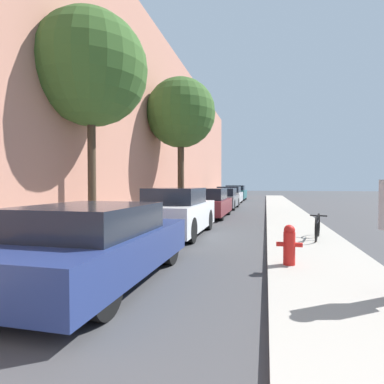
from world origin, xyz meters
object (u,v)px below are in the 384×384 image
object	(u,v)px
parked_car_grey	(223,199)
parked_car_teal	(236,193)
bicycle	(318,226)
parked_car_silver	(229,195)
parked_car_maroon	(207,203)
street_tree_near	(91,70)
fire_hydrant	(289,244)
street_tree_far	(181,113)
parked_car_white	(177,212)
parked_car_navy	(95,244)

from	to	relation	value
parked_car_grey	parked_car_teal	size ratio (longest dim) A/B	0.97
parked_car_grey	bicycle	distance (m)	11.72
bicycle	parked_car_silver	bearing A→B (deg)	116.61
parked_car_maroon	parked_car_teal	size ratio (longest dim) A/B	0.95
street_tree_near	parked_car_grey	bearing A→B (deg)	78.06
fire_hydrant	bicycle	bearing A→B (deg)	72.54
fire_hydrant	bicycle	size ratio (longest dim) A/B	0.47
parked_car_teal	fire_hydrant	xyz separation A→B (m)	(3.29, -24.77, -0.21)
street_tree_near	street_tree_far	xyz separation A→B (m)	(0.77, 7.20, 0.26)
parked_car_silver	bicycle	xyz separation A→B (m)	(4.21, -16.27, -0.21)
parked_car_maroon	street_tree_far	size ratio (longest dim) A/B	0.60
parked_car_white	parked_car_teal	size ratio (longest dim) A/B	0.92
street_tree_far	bicycle	xyz separation A→B (m)	(5.64, -6.80, -4.77)
parked_car_silver	street_tree_near	xyz separation A→B (m)	(-2.20, -16.68, 4.30)
street_tree_far	fire_hydrant	size ratio (longest dim) A/B	9.59
parked_car_white	parked_car_silver	bearing A→B (deg)	90.73
parked_car_maroon	parked_car_grey	size ratio (longest dim) A/B	0.98
parked_car_grey	parked_car_teal	world-z (taller)	parked_car_teal
street_tree_far	fire_hydrant	bearing A→B (deg)	-64.15
parked_car_maroon	parked_car_teal	xyz separation A→B (m)	(-0.16, 16.09, 0.04)
parked_car_white	street_tree_near	bearing A→B (deg)	-160.44
parked_car_navy	bicycle	size ratio (longest dim) A/B	2.65
parked_car_maroon	street_tree_near	distance (m)	7.86
parked_car_white	parked_car_maroon	bearing A→B (deg)	90.53
parked_car_maroon	street_tree_far	world-z (taller)	street_tree_far
parked_car_teal	street_tree_far	world-z (taller)	street_tree_far
fire_hydrant	parked_car_white	bearing A→B (deg)	132.36
parked_car_white	street_tree_far	world-z (taller)	street_tree_far
fire_hydrant	parked_car_teal	bearing A→B (deg)	97.56
parked_car_teal	fire_hydrant	bearing A→B (deg)	-82.44
street_tree_far	parked_car_white	bearing A→B (deg)	-75.58
street_tree_near	parked_car_white	bearing A→B (deg)	19.56
parked_car_grey	street_tree_far	world-z (taller)	street_tree_far
street_tree_far	parked_car_maroon	bearing A→B (deg)	-33.71
parked_car_silver	bicycle	bearing A→B (deg)	-75.51
parked_car_maroon	parked_car_grey	xyz separation A→B (m)	(0.07, 5.28, -0.03)
parked_car_maroon	parked_car_grey	bearing A→B (deg)	89.27
parked_car_grey	fire_hydrant	distance (m)	14.29
parked_car_silver	bicycle	distance (m)	16.81
parked_car_teal	parked_car_silver	bearing A→B (deg)	-89.96
parked_car_navy	parked_car_maroon	world-z (taller)	parked_car_maroon
parked_car_navy	parked_car_grey	size ratio (longest dim) A/B	0.96
parked_car_grey	street_tree_far	xyz separation A→B (m)	(-1.65, -4.23, 4.60)
parked_car_white	fire_hydrant	bearing A→B (deg)	-47.64
street_tree_far	bicycle	world-z (taller)	street_tree_far
street_tree_near	street_tree_far	distance (m)	7.25
parked_car_maroon	fire_hydrant	bearing A→B (deg)	-70.15
parked_car_silver	parked_car_teal	bearing A→B (deg)	90.04
parked_car_navy	parked_car_maroon	size ratio (longest dim) A/B	0.98
street_tree_near	street_tree_far	size ratio (longest dim) A/B	0.94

